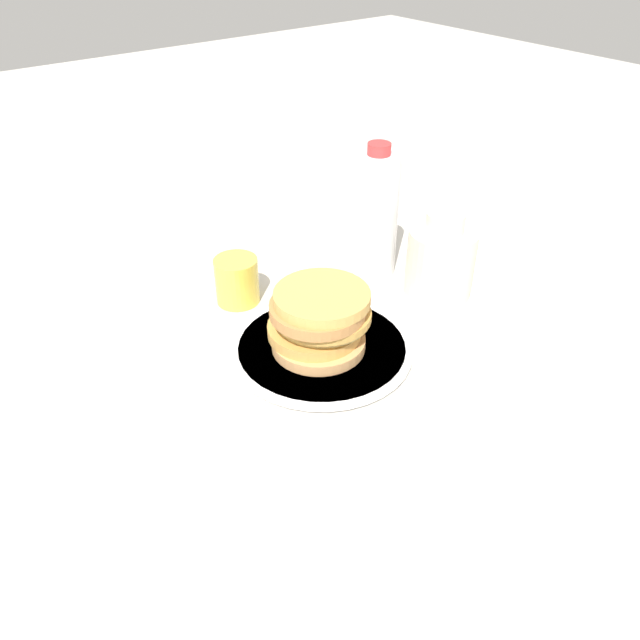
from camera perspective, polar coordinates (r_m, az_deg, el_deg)
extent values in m
plane|color=#BCB7AD|center=(0.91, 0.67, -2.68)|extent=(4.00, 4.00, 0.00)
cylinder|color=white|center=(0.90, 0.00, -2.49)|extent=(0.24, 0.24, 0.01)
cylinder|color=white|center=(0.90, 0.00, -2.37)|extent=(0.26, 0.26, 0.01)
cylinder|color=tan|center=(0.89, 0.02, -2.16)|extent=(0.13, 0.13, 0.02)
cylinder|color=#CA9347|center=(0.89, -0.52, -0.83)|extent=(0.13, 0.13, 0.02)
cylinder|color=#D6BB6C|center=(0.88, 0.02, 0.28)|extent=(0.13, 0.13, 0.01)
cylinder|color=#C09143|center=(0.87, 0.20, 0.63)|extent=(0.13, 0.13, 0.01)
cylinder|color=#AE7541|center=(0.85, -0.21, 1.04)|extent=(0.13, 0.13, 0.02)
cylinder|color=tan|center=(0.85, -0.03, 2.23)|extent=(0.13, 0.13, 0.02)
cylinder|color=yellow|center=(1.00, -7.60, 3.60)|extent=(0.07, 0.07, 0.08)
cylinder|color=beige|center=(1.03, 10.94, 5.20)|extent=(0.11, 0.11, 0.11)
cylinder|color=beige|center=(0.99, 11.39, 8.77)|extent=(0.06, 0.06, 0.03)
cylinder|color=white|center=(1.05, 5.09, 9.43)|extent=(0.07, 0.07, 0.21)
cylinder|color=red|center=(1.00, 5.44, 15.31)|extent=(0.04, 0.04, 0.02)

